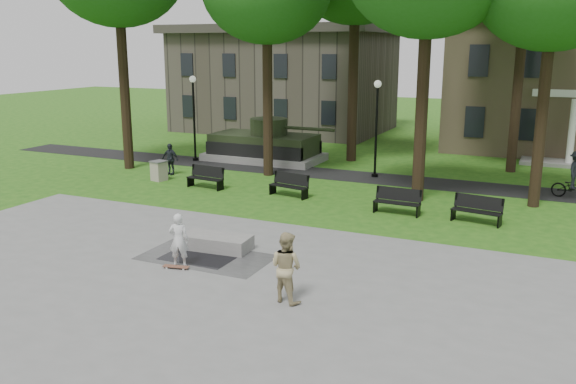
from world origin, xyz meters
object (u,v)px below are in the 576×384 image
object	(u,v)px
cyclist	(575,179)
park_bench_0	(206,177)
friend_watching	(286,267)
skateboarder	(179,240)
trash_bin	(159,171)
concrete_block	(217,242)

from	to	relation	value
cyclist	park_bench_0	xyz separation A→B (m)	(-15.27, -4.74, -0.32)
cyclist	friend_watching	bearing A→B (deg)	171.04
cyclist	skateboarder	bearing A→B (deg)	157.81
skateboarder	trash_bin	xyz separation A→B (m)	(-7.67, 9.43, -0.34)
concrete_block	friend_watching	world-z (taller)	friend_watching
friend_watching	park_bench_0	world-z (taller)	friend_watching
skateboarder	trash_bin	distance (m)	12.17
concrete_block	trash_bin	world-z (taller)	trash_bin
concrete_block	park_bench_0	size ratio (longest dim) A/B	1.20
trash_bin	friend_watching	bearing A→B (deg)	-41.95
skateboarder	cyclist	bearing A→B (deg)	-148.03
concrete_block	skateboarder	world-z (taller)	skateboarder
skateboarder	park_bench_0	world-z (taller)	skateboarder
concrete_block	cyclist	distance (m)	15.83
cyclist	trash_bin	distance (m)	18.68
cyclist	park_bench_0	size ratio (longest dim) A/B	1.13
concrete_block	trash_bin	xyz separation A→B (m)	(-7.86, 7.65, 0.24)
trash_bin	concrete_block	bearing A→B (deg)	-44.23
friend_watching	trash_bin	world-z (taller)	friend_watching
friend_watching	park_bench_0	size ratio (longest dim) A/B	0.99
skateboarder	park_bench_0	size ratio (longest dim) A/B	0.88
concrete_block	trash_bin	distance (m)	10.97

